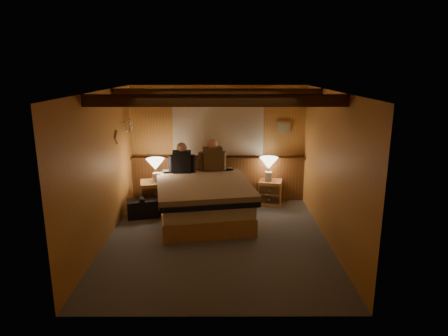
{
  "coord_description": "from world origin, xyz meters",
  "views": [
    {
      "loc": [
        0.1,
        -6.08,
        2.76
      ],
      "look_at": [
        0.12,
        0.4,
        1.11
      ],
      "focal_mm": 32.0,
      "sensor_mm": 36.0,
      "label": 1
    }
  ],
  "objects_px": {
    "lamp_left": "(155,166)",
    "lamp_right": "(269,164)",
    "nightstand_right": "(270,192)",
    "person_right": "(212,157)",
    "person_left": "(182,160)",
    "nightstand_left": "(155,196)",
    "bed": "(203,199)",
    "duffel_bag": "(142,208)"
  },
  "relations": [
    {
      "from": "lamp_right",
      "to": "nightstand_right",
      "type": "bearing_deg",
      "value": 5.45
    },
    {
      "from": "nightstand_right",
      "to": "person_right",
      "type": "bearing_deg",
      "value": -166.38
    },
    {
      "from": "lamp_left",
      "to": "lamp_right",
      "type": "relative_size",
      "value": 0.95
    },
    {
      "from": "lamp_left",
      "to": "nightstand_left",
      "type": "bearing_deg",
      "value": 168.75
    },
    {
      "from": "person_left",
      "to": "person_right",
      "type": "distance_m",
      "value": 0.62
    },
    {
      "from": "nightstand_right",
      "to": "lamp_right",
      "type": "bearing_deg",
      "value": -162.55
    },
    {
      "from": "lamp_left",
      "to": "person_right",
      "type": "relative_size",
      "value": 0.68
    },
    {
      "from": "bed",
      "to": "lamp_left",
      "type": "bearing_deg",
      "value": 142.77
    },
    {
      "from": "bed",
      "to": "duffel_bag",
      "type": "distance_m",
      "value": 1.18
    },
    {
      "from": "lamp_right",
      "to": "person_left",
      "type": "bearing_deg",
      "value": -173.16
    },
    {
      "from": "bed",
      "to": "nightstand_left",
      "type": "height_order",
      "value": "bed"
    },
    {
      "from": "lamp_right",
      "to": "lamp_left",
      "type": "bearing_deg",
      "value": -170.9
    },
    {
      "from": "nightstand_left",
      "to": "duffel_bag",
      "type": "xyz_separation_m",
      "value": [
        -0.17,
        -0.39,
        -0.11
      ]
    },
    {
      "from": "nightstand_right",
      "to": "person_right",
      "type": "height_order",
      "value": "person_right"
    },
    {
      "from": "bed",
      "to": "lamp_right",
      "type": "height_order",
      "value": "lamp_right"
    },
    {
      "from": "nightstand_left",
      "to": "bed",
      "type": "bearing_deg",
      "value": -38.43
    },
    {
      "from": "bed",
      "to": "lamp_left",
      "type": "relative_size",
      "value": 5.13
    },
    {
      "from": "nightstand_left",
      "to": "person_right",
      "type": "xyz_separation_m",
      "value": [
        1.14,
        0.32,
        0.7
      ]
    },
    {
      "from": "bed",
      "to": "person_right",
      "type": "relative_size",
      "value": 3.51
    },
    {
      "from": "nightstand_left",
      "to": "lamp_left",
      "type": "distance_m",
      "value": 0.61
    },
    {
      "from": "bed",
      "to": "lamp_right",
      "type": "xyz_separation_m",
      "value": [
        1.29,
        0.84,
        0.46
      ]
    },
    {
      "from": "duffel_bag",
      "to": "lamp_left",
      "type": "bearing_deg",
      "value": 45.37
    },
    {
      "from": "lamp_left",
      "to": "person_left",
      "type": "bearing_deg",
      "value": 16.67
    },
    {
      "from": "lamp_left",
      "to": "person_left",
      "type": "distance_m",
      "value": 0.53
    },
    {
      "from": "bed",
      "to": "nightstand_right",
      "type": "bearing_deg",
      "value": 22.27
    },
    {
      "from": "bed",
      "to": "person_right",
      "type": "height_order",
      "value": "person_right"
    },
    {
      "from": "nightstand_right",
      "to": "lamp_right",
      "type": "xyz_separation_m",
      "value": [
        -0.05,
        -0.0,
        0.59
      ]
    },
    {
      "from": "bed",
      "to": "person_left",
      "type": "xyz_separation_m",
      "value": [
        -0.44,
        0.63,
        0.59
      ]
    },
    {
      "from": "nightstand_left",
      "to": "person_left",
      "type": "distance_m",
      "value": 0.88
    },
    {
      "from": "lamp_left",
      "to": "person_left",
      "type": "relative_size",
      "value": 0.73
    },
    {
      "from": "bed",
      "to": "nightstand_right",
      "type": "height_order",
      "value": "bed"
    },
    {
      "from": "nightstand_left",
      "to": "lamp_left",
      "type": "bearing_deg",
      "value": -23.06
    },
    {
      "from": "nightstand_left",
      "to": "person_left",
      "type": "height_order",
      "value": "person_left"
    },
    {
      "from": "nightstand_right",
      "to": "person_left",
      "type": "relative_size",
      "value": 0.83
    },
    {
      "from": "person_left",
      "to": "person_right",
      "type": "relative_size",
      "value": 0.94
    },
    {
      "from": "nightstand_right",
      "to": "bed",
      "type": "bearing_deg",
      "value": -135.73
    },
    {
      "from": "bed",
      "to": "nightstand_left",
      "type": "xyz_separation_m",
      "value": [
        -0.98,
        0.49,
        -0.09
      ]
    },
    {
      "from": "person_left",
      "to": "person_right",
      "type": "height_order",
      "value": "person_right"
    },
    {
      "from": "bed",
      "to": "person_left",
      "type": "height_order",
      "value": "person_left"
    },
    {
      "from": "duffel_bag",
      "to": "bed",
      "type": "bearing_deg",
      "value": -20.43
    },
    {
      "from": "lamp_right",
      "to": "person_left",
      "type": "height_order",
      "value": "person_left"
    },
    {
      "from": "lamp_left",
      "to": "person_right",
      "type": "bearing_deg",
      "value": 16.71
    }
  ]
}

